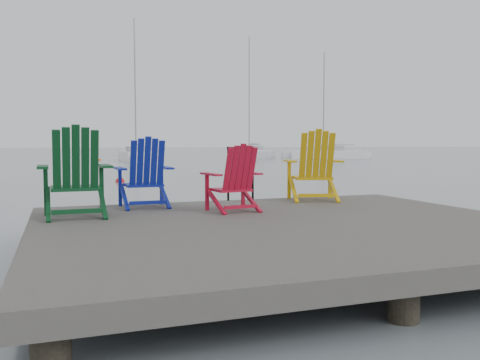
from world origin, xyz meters
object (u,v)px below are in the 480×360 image
object	(u,v)px
chair_red	(234,179)
buoy_c	(239,160)
chair_green	(75,173)
sailboat_mid	(250,154)
chair_blue	(145,173)
chair_yellow	(314,166)
handrail	(241,168)
sailboat_near	(137,157)
buoy_a	(120,182)
buoy_b	(153,165)
buoy_d	(99,161)
sailboat_far	(327,155)

from	to	relation	value
chair_red	buoy_c	bearing A→B (deg)	63.60
chair_green	sailboat_mid	distance (m)	49.85
chair_blue	chair_red	xyz separation A→B (m)	(1.11, -0.86, -0.05)
chair_blue	chair_yellow	world-z (taller)	chair_yellow
handrail	sailboat_near	bearing A→B (deg)	84.61
chair_yellow	buoy_a	distance (m)	12.28
chair_red	sailboat_near	bearing A→B (deg)	77.09
sailboat_near	buoy_c	xyz separation A→B (m)	(8.47, -2.27, -0.35)
buoy_a	chair_green	bearing A→B (deg)	-98.71
chair_green	chair_red	bearing A→B (deg)	-4.52
chair_yellow	buoy_b	world-z (taller)	chair_yellow
handrail	chair_green	bearing A→B (deg)	-155.52
chair_yellow	sailboat_mid	distance (m)	47.79
chair_yellow	sailboat_mid	bearing A→B (deg)	87.03
chair_red	buoy_d	world-z (taller)	chair_red
chair_blue	buoy_d	distance (m)	38.10
buoy_c	handrail	bearing A→B (deg)	-109.41
handrail	sailboat_mid	size ratio (longest dim) A/B	0.07
sailboat_mid	buoy_c	world-z (taller)	sailboat_mid
handrail	sailboat_near	xyz separation A→B (m)	(3.39, 35.91, -0.69)
sailboat_near	buoy_b	bearing A→B (deg)	-90.29
handrail	chair_yellow	size ratio (longest dim) A/B	0.79
buoy_b	chair_red	bearing A→B (deg)	-97.60
chair_red	buoy_b	distance (m)	28.05
handrail	buoy_d	size ratio (longest dim) A/B	2.69
buoy_b	buoy_a	bearing A→B (deg)	-104.56
buoy_b	sailboat_far	bearing A→B (deg)	28.28
chair_red	sailboat_far	size ratio (longest dim) A/B	0.09
buoy_d	sailboat_near	bearing A→B (deg)	-28.62
chair_green	chair_yellow	bearing A→B (deg)	9.75
chair_yellow	buoy_b	size ratio (longest dim) A/B	3.13
chair_blue	buoy_c	size ratio (longest dim) A/B	2.96
chair_green	sailboat_far	distance (m)	45.47
sailboat_near	buoy_c	distance (m)	8.77
buoy_c	chair_blue	bearing A→B (deg)	-111.63
chair_green	buoy_b	world-z (taller)	chair_green
handrail	chair_green	size ratio (longest dim) A/B	0.79
chair_blue	buoy_a	world-z (taller)	chair_blue
handrail	chair_blue	size ratio (longest dim) A/B	0.89
sailboat_near	sailboat_far	size ratio (longest dim) A/B	1.15
chair_red	buoy_c	size ratio (longest dim) A/B	2.68
chair_red	buoy_c	world-z (taller)	chair_red
chair_red	sailboat_mid	distance (m)	49.17
buoy_a	sailboat_far	bearing A→B (deg)	47.52
chair_red	chair_yellow	xyz separation A→B (m)	(1.70, 0.85, 0.11)
chair_green	sailboat_mid	bearing A→B (deg)	65.58
buoy_c	chair_yellow	bearing A→B (deg)	-107.45
handrail	chair_red	distance (m)	1.47
chair_red	buoy_c	xyz separation A→B (m)	(12.43, 34.99, -0.96)
sailboat_far	buoy_a	distance (m)	34.11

